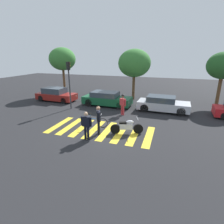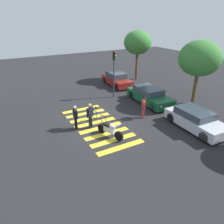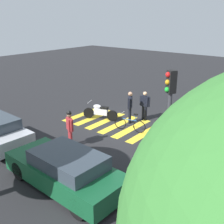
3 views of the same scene
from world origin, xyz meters
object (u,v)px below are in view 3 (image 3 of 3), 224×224
at_px(pedestrian_bystander, 70,126).
at_px(car_green_compact, 65,170).
at_px(police_motorcycle, 100,112).
at_px(traffic_light_pole, 169,113).
at_px(officer_on_foot, 145,104).
at_px(leaning_bicycle, 130,124).
at_px(officer_by_motorcycle, 130,105).

bearing_deg(pedestrian_bystander, car_green_compact, 134.03).
relative_size(police_motorcycle, traffic_light_pole, 0.48).
bearing_deg(traffic_light_pole, pedestrian_bystander, -3.52).
xyz_separation_m(officer_on_foot, pedestrian_bystander, (0.82, 4.99, 0.03)).
bearing_deg(pedestrian_bystander, leaning_bicycle, -109.47).
distance_m(officer_by_motorcycle, traffic_light_pole, 6.55).
distance_m(officer_by_motorcycle, pedestrian_bystander, 4.11).
height_order(officer_by_motorcycle, pedestrian_bystander, officer_by_motorcycle).
height_order(leaning_bicycle, pedestrian_bystander, pedestrian_bystander).
bearing_deg(traffic_light_pole, officer_by_motorcycle, -44.07).
height_order(officer_by_motorcycle, car_green_compact, officer_by_motorcycle).
bearing_deg(police_motorcycle, officer_on_foot, -142.79).
xyz_separation_m(leaning_bicycle, officer_on_foot, (0.29, -1.84, 0.59)).
height_order(officer_on_foot, traffic_light_pole, traffic_light_pole).
distance_m(pedestrian_bystander, car_green_compact, 3.20).
xyz_separation_m(pedestrian_bystander, traffic_light_pole, (-4.98, 0.31, 1.81)).
relative_size(officer_by_motorcycle, pedestrian_bystander, 1.04).
distance_m(police_motorcycle, traffic_light_pole, 7.59).
distance_m(officer_on_foot, traffic_light_pole, 6.98).
height_order(officer_on_foot, officer_by_motorcycle, officer_by_motorcycle).
relative_size(officer_by_motorcycle, car_green_compact, 0.38).
xyz_separation_m(officer_by_motorcycle, traffic_light_pole, (-4.54, 4.39, 1.76)).
bearing_deg(car_green_compact, leaning_bicycle, -78.55).
xyz_separation_m(pedestrian_bystander, car_green_compact, (-2.21, 2.29, -0.33)).
bearing_deg(car_green_compact, officer_on_foot, -79.20).
distance_m(officer_on_foot, car_green_compact, 7.41).
bearing_deg(leaning_bicycle, pedestrian_bystander, 70.53).
bearing_deg(officer_on_foot, police_motorcycle, 37.21).
xyz_separation_m(leaning_bicycle, traffic_light_pole, (-3.86, 3.45, 2.43)).
bearing_deg(officer_by_motorcycle, traffic_light_pole, 135.93).
xyz_separation_m(police_motorcycle, officer_on_foot, (-2.01, -1.53, 0.51)).
bearing_deg(officer_by_motorcycle, police_motorcycle, 21.01).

